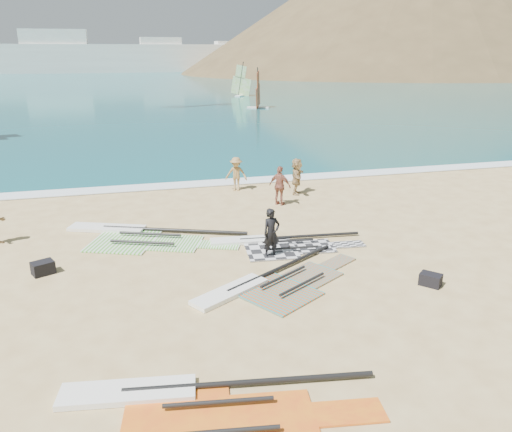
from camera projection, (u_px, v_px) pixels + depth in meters
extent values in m
plane|color=#D5BB7D|center=(246.00, 305.00, 12.69)|extent=(300.00, 300.00, 0.00)
cube|color=#0D475C|center=(130.00, 75.00, 133.85)|extent=(300.00, 240.00, 0.06)
cube|color=white|center=(185.00, 185.00, 23.98)|extent=(300.00, 1.20, 0.04)
cube|color=white|center=(57.00, 59.00, 144.27)|extent=(160.00, 8.00, 8.00)
cube|color=white|center=(56.00, 51.00, 143.64)|extent=(18.00, 7.00, 12.00)
cube|color=white|center=(161.00, 55.00, 151.20)|extent=(12.00, 7.00, 10.00)
cube|color=white|center=(241.00, 56.00, 157.40)|extent=(16.00, 7.00, 9.00)
cube|color=white|center=(301.00, 53.00, 161.93)|extent=(10.00, 7.00, 11.00)
cone|color=brown|center=(415.00, 72.00, 152.56)|extent=(143.00, 143.00, 45.00)
cone|color=brown|center=(490.00, 70.00, 170.20)|extent=(70.00, 70.00, 28.00)
cube|color=#252527|center=(271.00, 249.00, 16.19)|extent=(1.79, 1.96, 0.04)
cube|color=#252527|center=(314.00, 247.00, 16.42)|extent=(1.37, 1.29, 0.04)
cube|color=#252527|center=(348.00, 245.00, 16.60)|extent=(1.13, 0.64, 0.04)
cylinder|color=black|center=(300.00, 236.00, 17.11)|extent=(4.15, 0.50, 0.10)
cylinder|color=black|center=(288.00, 241.00, 16.54)|extent=(1.72, 0.24, 0.07)
cylinder|color=black|center=(292.00, 248.00, 15.95)|extent=(1.72, 0.24, 0.07)
cube|color=white|center=(243.00, 241.00, 16.82)|extent=(2.22, 0.79, 0.12)
cube|color=green|center=(124.00, 241.00, 16.93)|extent=(2.75, 2.88, 0.04)
cube|color=green|center=(176.00, 243.00, 16.72)|extent=(2.03, 1.97, 0.04)
cube|color=green|center=(219.00, 245.00, 16.54)|extent=(1.52, 1.14, 0.04)
cylinder|color=black|center=(174.00, 230.00, 17.70)|extent=(4.91, 2.06, 0.13)
cylinder|color=black|center=(150.00, 234.00, 17.17)|extent=(2.04, 0.89, 0.09)
cylinder|color=black|center=(142.00, 242.00, 16.42)|extent=(2.04, 0.89, 0.09)
cube|color=white|center=(107.00, 228.00, 18.00)|extent=(2.81, 1.70, 0.12)
cube|color=#EA4C11|center=(276.00, 293.00, 13.29)|extent=(2.50, 2.56, 0.04)
cube|color=#EA4C11|center=(312.00, 275.00, 14.35)|extent=(1.82, 1.78, 0.04)
cube|color=#EA4C11|center=(337.00, 262.00, 15.21)|extent=(1.30, 1.10, 0.04)
cylinder|color=black|center=(283.00, 267.00, 14.70)|extent=(3.86, 2.42, 0.11)
cylinder|color=black|center=(283.00, 276.00, 13.93)|extent=(1.61, 1.03, 0.08)
cylinder|color=black|center=(302.00, 284.00, 13.48)|extent=(1.61, 1.03, 0.08)
cube|color=white|center=(230.00, 292.00, 13.25)|extent=(2.31, 1.75, 0.12)
cube|color=#E4491C|center=(177.00, 426.00, 8.57)|extent=(2.18, 2.36, 0.04)
cube|color=#E4491C|center=(274.00, 419.00, 8.74)|extent=(1.66, 1.57, 0.04)
cube|color=#E4491C|center=(349.00, 413.00, 8.89)|extent=(1.34, 0.81, 0.04)
cylinder|color=black|center=(250.00, 382.00, 9.58)|extent=(4.81, 0.82, 0.12)
cylinder|color=black|center=(219.00, 402.00, 8.95)|extent=(1.99, 0.37, 0.08)
cylinder|color=black|center=(220.00, 432.00, 8.25)|extent=(1.99, 0.37, 0.08)
cube|color=white|center=(128.00, 393.00, 9.35)|extent=(2.60, 1.04, 0.12)
cube|color=black|center=(43.00, 268.00, 14.41)|extent=(0.73, 0.65, 0.38)
cube|color=black|center=(431.00, 280.00, 13.72)|extent=(0.67, 0.68, 0.34)
imported|color=black|center=(271.00, 233.00, 15.41)|extent=(0.65, 0.50, 1.58)
imported|color=olive|center=(236.00, 174.00, 22.91)|extent=(1.15, 0.90, 1.56)
imported|color=#975745|center=(280.00, 186.00, 20.70)|extent=(0.98, 0.96, 1.65)
imported|color=tan|center=(297.00, 176.00, 22.32)|extent=(1.07, 1.58, 1.63)
cube|color=white|center=(258.00, 108.00, 56.09)|extent=(2.55, 1.65, 0.14)
cube|color=#C1022B|center=(258.00, 97.00, 55.72)|extent=(1.27, 2.79, 2.69)
cube|color=#C1022B|center=(258.00, 79.00, 55.13)|extent=(0.74, 1.58, 1.87)
cylinder|color=black|center=(258.00, 87.00, 55.39)|extent=(0.44, 0.82, 4.27)
cube|color=white|center=(241.00, 95.00, 71.20)|extent=(2.21, 2.54, 0.15)
cube|color=#6DAF2C|center=(241.00, 86.00, 70.80)|extent=(2.58, 2.02, 2.86)
cube|color=#6DAF2C|center=(241.00, 72.00, 70.18)|extent=(1.47, 1.16, 1.99)
cylinder|color=black|center=(241.00, 78.00, 70.46)|extent=(0.78, 0.64, 4.53)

